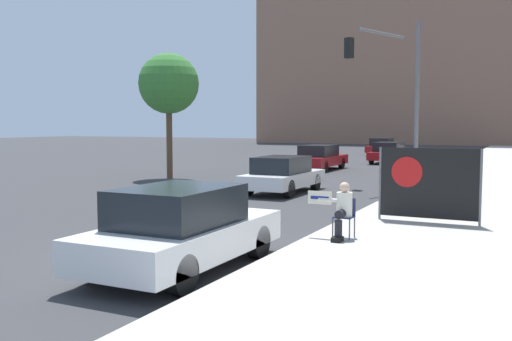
% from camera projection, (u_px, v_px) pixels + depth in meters
% --- Properties ---
extents(ground_plane, '(160.00, 160.00, 0.00)m').
position_uv_depth(ground_plane, '(176.00, 257.00, 11.00)').
color(ground_plane, '#38383A').
extents(sidewalk_curb, '(4.37, 90.00, 0.12)m').
position_uv_depth(sidewalk_curb, '(471.00, 187.00, 22.70)').
color(sidewalk_curb, '#B7B2A8').
rests_on(sidewalk_curb, ground_plane).
extents(building_backdrop_far, '(52.00, 12.00, 23.30)m').
position_uv_depth(building_backdrop_far, '(465.00, 50.00, 70.86)').
color(building_backdrop_far, '#936B56').
rests_on(building_backdrop_far, ground_plane).
extents(seated_protester, '(1.00, 0.77, 1.20)m').
position_uv_depth(seated_protester, '(342.00, 208.00, 12.15)').
color(seated_protester, '#474C56').
rests_on(seated_protester, sidewalk_curb).
extents(protest_banner, '(2.48, 0.06, 1.85)m').
position_uv_depth(protest_banner, '(428.00, 183.00, 14.13)').
color(protest_banner, slate).
rests_on(protest_banner, sidewalk_curb).
extents(traffic_light_pole, '(3.26, 3.03, 6.29)m').
position_uv_depth(traffic_light_pole, '(391.00, 78.00, 22.25)').
color(traffic_light_pole, slate).
rests_on(traffic_light_pole, sidewalk_curb).
extents(parked_car_curbside, '(1.88, 4.24, 1.48)m').
position_uv_depth(parked_car_curbside, '(182.00, 229.00, 9.96)').
color(parked_car_curbside, white).
rests_on(parked_car_curbside, ground_plane).
extents(car_on_road_nearest, '(1.79, 4.28, 1.36)m').
position_uv_depth(car_on_road_nearest, '(283.00, 175.00, 21.13)').
color(car_on_road_nearest, white).
rests_on(car_on_road_nearest, ground_plane).
extents(car_on_road_midblock, '(1.81, 4.75, 1.39)m').
position_uv_depth(car_on_road_midblock, '(319.00, 157.00, 31.52)').
color(car_on_road_midblock, maroon).
rests_on(car_on_road_midblock, ground_plane).
extents(car_on_road_distant, '(1.79, 4.54, 1.37)m').
position_uv_depth(car_on_road_distant, '(389.00, 153.00, 37.11)').
color(car_on_road_distant, maroon).
rests_on(car_on_road_distant, ground_plane).
extents(car_on_road_far_lane, '(1.75, 4.27, 1.40)m').
position_uv_depth(car_on_road_far_lane, '(382.00, 147.00, 46.43)').
color(car_on_road_far_lane, maroon).
rests_on(car_on_road_far_lane, ground_plane).
extents(street_tree_near_curb, '(2.82, 2.82, 5.85)m').
position_uv_depth(street_tree_near_curb, '(169.00, 84.00, 26.54)').
color(street_tree_near_curb, brown).
rests_on(street_tree_near_curb, ground_plane).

